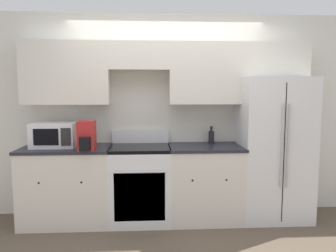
{
  "coord_description": "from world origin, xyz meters",
  "views": [
    {
      "loc": [
        -0.23,
        -3.66,
        1.62
      ],
      "look_at": [
        -0.0,
        0.31,
        1.19
      ],
      "focal_mm": 35.0,
      "sensor_mm": 36.0,
      "label": 1
    }
  ],
  "objects_px": {
    "oven_range": "(140,183)",
    "refrigerator": "(272,148)",
    "bottle": "(211,137)",
    "microwave": "(55,135)"
  },
  "relations": [
    {
      "from": "oven_range",
      "to": "refrigerator",
      "type": "height_order",
      "value": "refrigerator"
    },
    {
      "from": "bottle",
      "to": "microwave",
      "type": "bearing_deg",
      "value": -175.49
    },
    {
      "from": "oven_range",
      "to": "refrigerator",
      "type": "xyz_separation_m",
      "value": [
        1.68,
        0.07,
        0.42
      ]
    },
    {
      "from": "refrigerator",
      "to": "microwave",
      "type": "bearing_deg",
      "value": -179.46
    },
    {
      "from": "refrigerator",
      "to": "bottle",
      "type": "xyz_separation_m",
      "value": [
        -0.76,
        0.13,
        0.13
      ]
    },
    {
      "from": "microwave",
      "to": "bottle",
      "type": "relative_size",
      "value": 2.33
    },
    {
      "from": "refrigerator",
      "to": "bottle",
      "type": "bearing_deg",
      "value": 170.42
    },
    {
      "from": "microwave",
      "to": "oven_range",
      "type": "bearing_deg",
      "value": -2.42
    },
    {
      "from": "microwave",
      "to": "bottle",
      "type": "distance_m",
      "value": 1.96
    },
    {
      "from": "microwave",
      "to": "refrigerator",
      "type": "bearing_deg",
      "value": 0.54
    }
  ]
}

